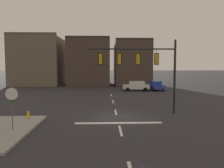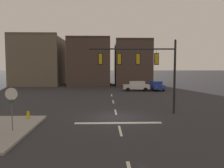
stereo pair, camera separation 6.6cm
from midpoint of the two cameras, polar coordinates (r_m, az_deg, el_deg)
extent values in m
plane|color=#2B2B30|center=(18.99, 1.14, -8.19)|extent=(400.00, 400.00, 0.00)
cube|color=silver|center=(17.04, 1.52, -9.65)|extent=(6.40, 0.50, 0.01)
cube|color=silver|center=(15.12, 1.99, -11.50)|extent=(0.16, 2.40, 0.01)
cube|color=silver|center=(20.94, 0.83, -6.98)|extent=(0.16, 2.40, 0.01)
cube|color=silver|center=(26.84, 0.19, -4.44)|extent=(0.16, 2.40, 0.01)
cube|color=silver|center=(32.78, -0.22, -2.81)|extent=(0.16, 2.40, 0.01)
cylinder|color=black|center=(20.84, 15.21, 1.58)|extent=(0.20, 0.20, 6.34)
cylinder|color=black|center=(20.11, 5.00, 8.68)|extent=(7.47, 0.19, 0.12)
sphere|color=black|center=(20.93, 15.40, 10.41)|extent=(0.18, 0.18, 0.18)
cylinder|color=#56565B|center=(20.44, 10.94, 7.89)|extent=(0.03, 0.03, 0.35)
cube|color=gold|center=(20.41, 10.92, 6.14)|extent=(0.30, 0.24, 0.90)
sphere|color=red|center=(20.55, 10.85, 6.91)|extent=(0.20, 0.20, 0.20)
sphere|color=#2D2314|center=(20.54, 10.84, 6.13)|extent=(0.20, 0.20, 0.20)
sphere|color=black|center=(20.53, 10.83, 5.34)|extent=(0.20, 0.20, 0.20)
cube|color=black|center=(20.39, 10.93, 6.14)|extent=(0.42, 0.03, 1.02)
cylinder|color=#56565B|center=(20.16, 6.39, 7.99)|extent=(0.03, 0.03, 0.35)
cube|color=gold|center=(20.13, 6.37, 6.21)|extent=(0.30, 0.24, 0.90)
sphere|color=red|center=(20.27, 6.33, 7.00)|extent=(0.20, 0.20, 0.20)
sphere|color=#2D2314|center=(20.26, 6.32, 6.20)|extent=(0.20, 0.20, 0.20)
sphere|color=black|center=(20.25, 6.31, 5.41)|extent=(0.20, 0.20, 0.20)
cube|color=black|center=(20.11, 6.38, 6.22)|extent=(0.42, 0.03, 1.02)
cylinder|color=#56565B|center=(20.00, 1.73, 8.04)|extent=(0.03, 0.03, 0.35)
cube|color=gold|center=(19.97, 1.73, 6.25)|extent=(0.30, 0.24, 0.90)
sphere|color=red|center=(20.11, 1.71, 7.04)|extent=(0.20, 0.20, 0.20)
sphere|color=#2D2314|center=(20.10, 1.71, 6.24)|extent=(0.20, 0.20, 0.20)
sphere|color=black|center=(20.09, 1.70, 5.44)|extent=(0.20, 0.20, 0.20)
cube|color=black|center=(19.95, 1.73, 6.26)|extent=(0.42, 0.03, 1.02)
cylinder|color=#56565B|center=(19.97, -2.97, 8.04)|extent=(0.03, 0.03, 0.35)
cube|color=gold|center=(19.95, -2.96, 6.25)|extent=(0.30, 0.24, 0.90)
sphere|color=red|center=(20.09, -2.95, 7.04)|extent=(0.20, 0.20, 0.20)
sphere|color=#2D2314|center=(20.08, -2.95, 6.24)|extent=(0.20, 0.20, 0.20)
sphere|color=black|center=(20.07, -2.95, 5.44)|extent=(0.20, 0.20, 0.20)
cube|color=black|center=(19.93, -2.96, 6.25)|extent=(0.42, 0.03, 1.02)
cylinder|color=#56565B|center=(15.65, -23.67, -7.29)|extent=(0.06, 0.06, 2.15)
cylinder|color=white|center=(15.44, -23.83, -2.28)|extent=(0.76, 0.03, 0.76)
cylinder|color=#B21414|center=(15.45, -23.81, -2.27)|extent=(0.68, 0.03, 0.68)
cube|color=#19592D|center=(15.50, -23.78, -3.93)|extent=(0.02, 0.64, 0.16)
cube|color=navy|center=(40.07, 10.75, -0.56)|extent=(2.07, 4.50, 0.70)
cube|color=navy|center=(40.17, 10.70, 0.36)|extent=(1.75, 2.56, 0.56)
cube|color=#2D3842|center=(39.43, 11.01, 0.25)|extent=(1.53, 0.34, 0.47)
cube|color=#2D3842|center=(41.29, 10.24, 0.45)|extent=(1.53, 0.31, 0.46)
cylinder|color=black|center=(38.98, 12.54, -1.28)|extent=(0.26, 0.65, 0.64)
cylinder|color=black|center=(38.48, 10.13, -1.32)|extent=(0.26, 0.65, 0.64)
cylinder|color=black|center=(41.73, 11.30, -0.89)|extent=(0.26, 0.65, 0.64)
cylinder|color=black|center=(41.27, 9.04, -0.92)|extent=(0.26, 0.65, 0.64)
sphere|color=silver|center=(38.16, 12.50, -0.76)|extent=(0.16, 0.16, 0.16)
sphere|color=silver|center=(37.82, 10.84, -0.78)|extent=(0.16, 0.16, 0.16)
cube|color=maroon|center=(42.15, 9.91, -0.19)|extent=(1.37, 0.13, 0.12)
cube|color=silver|center=(38.71, 5.92, -0.67)|extent=(4.44, 1.91, 0.70)
cube|color=silver|center=(38.68, 6.15, 0.26)|extent=(2.50, 1.66, 0.56)
cube|color=#2D3842|center=(38.60, 5.02, 0.23)|extent=(0.29, 1.53, 0.47)
cube|color=#2D3842|center=(38.84, 7.86, 0.23)|extent=(0.26, 1.53, 0.46)
cylinder|color=black|center=(37.77, 3.87, -1.37)|extent=(0.65, 0.24, 0.64)
cylinder|color=black|center=(39.46, 3.68, -1.12)|extent=(0.65, 0.24, 0.64)
cylinder|color=black|center=(38.10, 8.23, -1.35)|extent=(0.65, 0.24, 0.64)
cylinder|color=black|center=(39.78, 7.86, -1.11)|extent=(0.65, 0.24, 0.64)
sphere|color=silver|center=(37.95, 2.75, -0.68)|extent=(0.16, 0.16, 0.16)
sphere|color=silver|center=(39.10, 2.65, -0.53)|extent=(0.16, 0.16, 0.16)
cube|color=maroon|center=(39.01, 9.10, -0.55)|extent=(0.08, 1.37, 0.12)
cylinder|color=gold|center=(18.80, -20.20, -7.58)|extent=(0.22, 0.22, 0.55)
cylinder|color=gold|center=(18.86, -20.18, -8.40)|extent=(0.30, 0.30, 0.10)
sphere|color=gold|center=(18.74, -20.23, -6.61)|extent=(0.20, 0.20, 0.20)
cylinder|color=gold|center=(18.84, -20.64, -7.48)|extent=(0.10, 0.08, 0.08)
cylinder|color=gold|center=(18.75, -19.76, -7.52)|extent=(0.10, 0.08, 0.08)
cube|color=#665B4C|center=(53.66, -17.80, 5.33)|extent=(10.09, 11.00, 10.31)
cube|color=brown|center=(49.08, -19.63, 11.71)|extent=(10.09, 0.60, 0.50)
cube|color=#473833|center=(51.47, -5.71, 5.21)|extent=(8.89, 10.43, 9.68)
cube|color=#3A2B26|center=(46.92, -6.15, 11.51)|extent=(8.89, 0.60, 0.50)
cube|color=#473833|center=(51.83, 4.80, 5.01)|extent=(7.62, 10.64, 9.32)
cube|color=#3A2B26|center=(47.16, 5.57, 11.04)|extent=(7.62, 0.60, 0.50)
camera|label=1|loc=(0.03, -90.09, -0.01)|focal=36.75mm
camera|label=2|loc=(0.03, 89.91, 0.01)|focal=36.75mm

